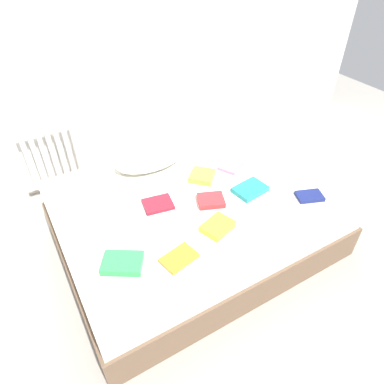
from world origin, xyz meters
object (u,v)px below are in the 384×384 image
Objects in this scene: textbook_red at (211,200)px; textbook_white at (97,227)px; radiator at (50,158)px; textbook_lime at (202,176)px; textbook_orange at (179,258)px; textbook_green at (123,263)px; pillow at (150,158)px; textbook_teal at (250,189)px; textbook_yellow at (218,227)px; bed at (195,219)px; textbook_maroon at (158,204)px; textbook_navy at (310,196)px; textbook_pink at (232,165)px.

textbook_white is at bearing -169.02° from textbook_red.
radiator reaches higher than textbook_lime.
textbook_white is at bearing -126.38° from textbook_lime.
textbook_white is at bearing -86.64° from radiator.
textbook_orange is 0.33m from textbook_green.
pillow is at bearing 70.96° from textbook_white.
textbook_lime is at bearing -53.37° from pillow.
radiator reaches higher than textbook_teal.
pillow is 0.66m from textbook_red.
textbook_red is at bearing 25.02° from textbook_orange.
pillow is 2.92× the size of textbook_yellow.
textbook_red is (0.78, -0.15, 0.00)m from textbook_white.
radiator reaches higher than bed.
textbook_orange reaches higher than bed.
textbook_yellow is 0.47m from textbook_maroon.
textbook_orange is 1.04× the size of textbook_maroon.
pillow is at bearing 62.21° from textbook_orange.
textbook_navy is at bearing -33.26° from bed.
textbook_white reaches higher than bed.
textbook_lime is 0.38m from textbook_teal.
textbook_orange is 0.99× the size of textbook_pink.
textbook_teal is at bearing 160.99° from textbook_navy.
textbook_green is at bearing -127.56° from textbook_maroon.
textbook_green is at bearing 158.60° from textbook_yellow.
textbook_white is at bearing 162.09° from textbook_teal.
textbook_lime is (0.14, 0.13, 0.28)m from bed.
textbook_lime reaches higher than textbook_teal.
textbook_green is (-0.30, 0.13, 0.01)m from textbook_orange.
pillow is (-0.13, 0.50, 0.32)m from bed.
textbook_red is (0.04, -0.14, 0.27)m from bed.
textbook_teal is 1.12× the size of textbook_pink.
bed is 11.35× the size of textbook_lime.
textbook_lime is 0.80m from textbook_navy.
textbook_orange is at bearing -170.62° from textbook_pink.
textbook_maroon is (0.10, 0.50, -0.00)m from textbook_orange.
textbook_lime reaches higher than textbook_pink.
textbook_lime reaches higher than textbook_red.
pillow is 3.29× the size of textbook_lime.
radiator is 0.99m from pillow.
textbook_teal reaches higher than textbook_maroon.
radiator is 3.03× the size of textbook_navy.
textbook_navy is 1.09m from textbook_maroon.
textbook_orange is (-0.27, -0.98, -0.06)m from pillow.
textbook_lime is 0.84× the size of textbook_orange.
textbook_red is (-0.65, 0.31, 0.01)m from textbook_navy.
textbook_orange is at bearing -23.14° from textbook_white.
textbook_navy is 0.87× the size of textbook_pink.
textbook_navy is 0.79× the size of textbook_green.
textbook_teal reaches higher than textbook_white.
textbook_teal is (1.17, -1.38, 0.12)m from radiator.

